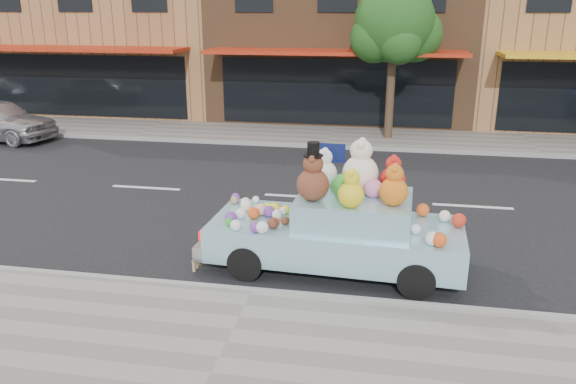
# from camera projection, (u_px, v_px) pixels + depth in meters

# --- Properties ---
(ground) EXTENTS (120.00, 120.00, 0.00)m
(ground) POSITION_uv_depth(u_px,v_px,m) (301.00, 197.00, 13.60)
(ground) COLOR black
(ground) RESTS_ON ground
(near_sidewalk) EXTENTS (60.00, 3.00, 0.12)m
(near_sidewalk) POSITION_uv_depth(u_px,v_px,m) (227.00, 346.00, 7.51)
(near_sidewalk) COLOR gray
(near_sidewalk) RESTS_ON ground
(far_sidewalk) EXTENTS (60.00, 3.00, 0.12)m
(far_sidewalk) POSITION_uv_depth(u_px,v_px,m) (330.00, 137.00, 19.66)
(far_sidewalk) COLOR gray
(far_sidewalk) RESTS_ON ground
(near_kerb) EXTENTS (60.00, 0.12, 0.13)m
(near_kerb) POSITION_uv_depth(u_px,v_px,m) (253.00, 292.00, 8.91)
(near_kerb) COLOR gray
(near_kerb) RESTS_ON ground
(far_kerb) EXTENTS (60.00, 0.12, 0.13)m
(far_kerb) POSITION_uv_depth(u_px,v_px,m) (325.00, 146.00, 18.26)
(far_kerb) COLOR gray
(far_kerb) RESTS_ON ground
(storefront_left) EXTENTS (10.00, 9.80, 7.30)m
(storefront_left) POSITION_uv_depth(u_px,v_px,m) (124.00, 24.00, 25.32)
(storefront_left) COLOR #9B6A41
(storefront_left) RESTS_ON ground
(storefront_mid) EXTENTS (10.00, 9.80, 7.30)m
(storefront_mid) POSITION_uv_depth(u_px,v_px,m) (346.00, 25.00, 23.65)
(storefront_mid) COLOR brown
(storefront_mid) RESTS_ON ground
(street_tree) EXTENTS (3.00, 2.70, 5.22)m
(street_tree) POSITION_uv_depth(u_px,v_px,m) (395.00, 29.00, 18.23)
(street_tree) COLOR #38281C
(street_tree) RESTS_ON ground
(art_car) EXTENTS (4.56, 1.96, 2.33)m
(art_car) POSITION_uv_depth(u_px,v_px,m) (338.00, 225.00, 9.65)
(art_car) COLOR black
(art_car) RESTS_ON ground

